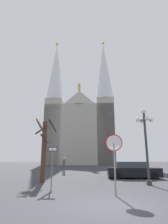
# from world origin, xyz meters

# --- Properties ---
(ground_plane) EXTENTS (120.00, 120.00, 0.00)m
(ground_plane) POSITION_xyz_m (0.00, 0.00, 0.00)
(ground_plane) COLOR #38383D
(cathedral) EXTENTS (17.84, 14.04, 31.88)m
(cathedral) POSITION_xyz_m (0.55, 38.38, 9.75)
(cathedral) COLOR #ADA89E
(cathedral) RESTS_ON ground
(stop_sign) EXTENTS (0.87, 0.25, 3.03)m
(stop_sign) POSITION_xyz_m (0.52, 1.78, 2.16)
(stop_sign) COLOR slate
(stop_sign) RESTS_ON ground
(one_way_arrow_sign) EXTENTS (0.59, 0.08, 2.45)m
(one_way_arrow_sign) POSITION_xyz_m (-2.85, 3.84, 1.52)
(one_way_arrow_sign) COLOR slate
(one_way_arrow_sign) RESTS_ON ground
(street_lamp) EXTENTS (1.34, 1.34, 5.35)m
(street_lamp) POSITION_xyz_m (3.63, 5.07, 3.45)
(street_lamp) COLOR #2D3833
(street_lamp) RESTS_ON ground
(bare_tree) EXTENTS (1.74, 1.70, 4.93)m
(bare_tree) POSITION_xyz_m (-3.84, 6.91, 2.56)
(bare_tree) COLOR #473323
(bare_tree) RESTS_ON ground
(parked_car_near_black) EXTENTS (4.76, 2.23, 1.44)m
(parked_car_near_black) POSITION_xyz_m (3.85, 9.03, 0.68)
(parked_car_near_black) COLOR black
(parked_car_near_black) RESTS_ON ground
(pedestrian_walking) EXTENTS (0.32, 0.32, 1.79)m
(pedestrian_walking) POSITION_xyz_m (-2.49, 13.45, 1.09)
(pedestrian_walking) COLOR #594C47
(pedestrian_walking) RESTS_ON ground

